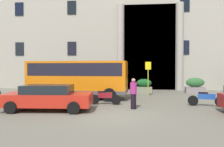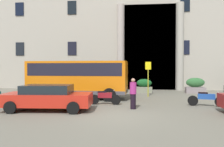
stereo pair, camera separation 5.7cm
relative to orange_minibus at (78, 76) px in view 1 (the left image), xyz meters
The scene contains 11 objects.
ground_plane 6.62m from the orange_minibus, 59.25° to the right, with size 80.00×64.00×0.12m, color #635F52.
office_building_facade 14.89m from the orange_minibus, 74.71° to the left, with size 43.88×9.62×19.67m.
orange_minibus is the anchor object (origin of this frame).
bus_stop_sign 5.43m from the orange_minibus, 18.38° to the left, with size 0.44×0.08×2.72m.
hedge_planter_east 5.65m from the orange_minibus, 118.88° to the left, with size 2.06×0.99×1.46m.
hedge_planter_entrance_right 6.89m from the orange_minibus, 43.37° to the left, with size 1.41×0.70×1.23m.
hedge_planter_far_west 10.57m from the orange_minibus, 25.93° to the left, with size 1.69×0.78×1.37m.
parked_estate_mid 4.79m from the orange_minibus, 95.39° to the right, with size 4.69×2.26×1.35m.
motorcycle_far_end 8.70m from the orange_minibus, 16.59° to the right, with size 2.06×0.70×0.89m.
scooter_by_planter 3.55m from the orange_minibus, 47.18° to the right, with size 1.93×0.55×0.89m.
pedestrian_child_trailing 5.59m from the orange_minibus, 42.95° to the right, with size 0.36×0.36×1.68m.
Camera 1 is at (0.86, -10.67, 2.25)m, focal length 36.34 mm.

